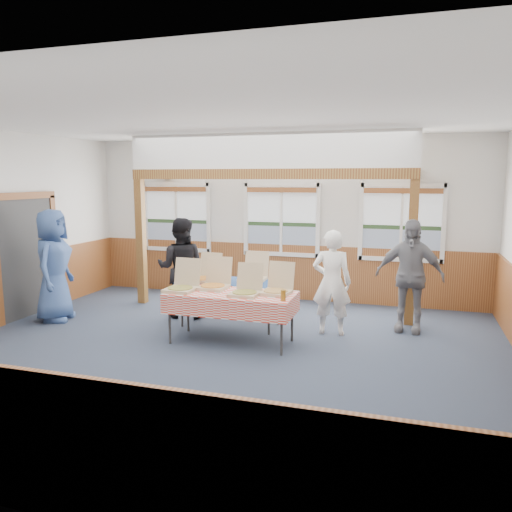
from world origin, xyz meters
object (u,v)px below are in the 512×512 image
Objects in this scene: table_right at (231,296)px; woman_black at (181,268)px; table_left at (230,285)px; person_grey at (409,276)px; man_blue at (53,265)px; woman_white at (332,283)px.

woman_black reaches higher than table_right.
table_left is at bearing 152.93° from woman_black.
woman_black is 3.83m from person_grey.
man_blue is (-1.97, -0.84, 0.08)m from woman_black.
woman_white is 2.68m from woman_black.
table_right is 1.24× the size of woman_white.
table_left is at bearing -162.03° from person_grey.
table_left is 0.88× the size of table_right.
woman_black reaches higher than table_left.
person_grey reaches higher than table_right.
woman_black is at bearing -82.66° from man_blue.
woman_white is 0.92× the size of person_grey.
table_right is 1.71m from woman_black.
woman_white is at bearing -98.22° from man_blue.
woman_black is 0.91× the size of man_blue.
table_right is at bearing 129.35° from woman_black.
person_grey is at bearing 53.68° from table_right.
man_blue is (-4.64, -0.61, 0.13)m from woman_white.
person_grey is (2.80, 0.58, 0.20)m from table_left.
man_blue reaches higher than woman_black.
table_left is at bearing 136.14° from table_right.
man_blue is 1.06× the size of person_grey.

